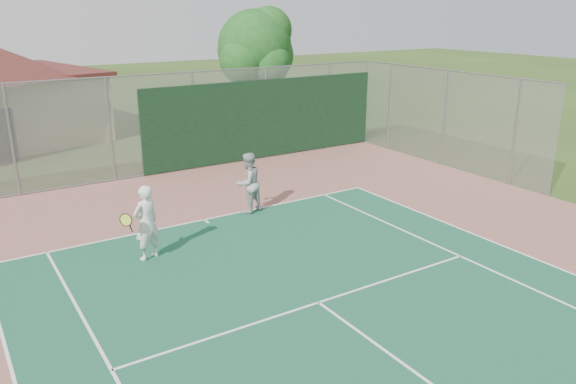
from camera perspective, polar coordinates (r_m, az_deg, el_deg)
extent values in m
cylinder|color=gray|center=(19.15, -26.28, 4.64)|extent=(0.08, 0.08, 3.50)
cylinder|color=gray|center=(19.66, -17.62, 5.98)|extent=(0.08, 0.08, 3.50)
cylinder|color=gray|center=(20.61, -9.53, 7.10)|extent=(0.08, 0.08, 3.50)
cylinder|color=gray|center=(21.93, -2.26, 7.98)|extent=(0.08, 0.08, 3.50)
cylinder|color=gray|center=(23.56, 4.13, 8.65)|extent=(0.08, 0.08, 3.50)
cylinder|color=gray|center=(24.79, 7.90, 9.00)|extent=(0.08, 0.08, 3.50)
cylinder|color=gray|center=(19.67, -15.26, 11.37)|extent=(20.00, 0.05, 0.05)
cylinder|color=gray|center=(20.33, -14.46, 1.68)|extent=(20.00, 0.05, 0.05)
cube|color=#999EA0|center=(19.93, -14.84, 6.38)|extent=(20.00, 0.02, 3.50)
cube|color=black|center=(21.92, -2.18, 7.45)|extent=(10.00, 0.04, 3.00)
cylinder|color=gray|center=(23.68, 10.26, 8.46)|extent=(0.08, 0.08, 3.50)
cylinder|color=gray|center=(21.60, 15.64, 7.18)|extent=(0.08, 0.08, 3.50)
cylinder|color=gray|center=(19.76, 22.06, 5.56)|extent=(0.08, 0.08, 3.50)
cube|color=#999EA0|center=(21.60, 15.64, 7.18)|extent=(0.02, 9.00, 3.50)
cube|color=black|center=(23.98, -26.95, 5.13)|extent=(0.87, 0.06, 2.04)
cylinder|color=#392215|center=(27.45, -3.31, 9.52)|extent=(0.39, 0.39, 3.03)
sphere|color=#174917|center=(27.20, -3.40, 14.49)|extent=(3.47, 3.47, 3.47)
sphere|color=#174917|center=(28.00, -1.93, 13.72)|extent=(2.38, 2.38, 2.38)
sphere|color=#174917|center=(26.45, -4.59, 13.19)|extent=(2.17, 2.17, 2.17)
sphere|color=#174917|center=(26.52, -1.90, 13.01)|extent=(1.95, 1.95, 1.95)
sphere|color=#174917|center=(27.82, -4.89, 14.09)|extent=(2.17, 2.17, 2.17)
sphere|color=#174917|center=(27.30, -1.96, 16.12)|extent=(2.17, 2.17, 2.17)
imported|color=silver|center=(13.34, -14.19, -3.11)|extent=(0.75, 0.61, 1.79)
imported|color=#A1A4A6|center=(15.97, -4.07, 0.86)|extent=(0.99, 0.86, 1.75)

